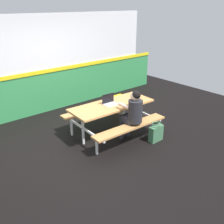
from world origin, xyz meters
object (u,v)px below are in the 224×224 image
student_nearer (133,112)px  laptop_silver (110,102)px  backpack_dark (118,103)px  tote_bag_bright (156,133)px  picnic_table_main (112,111)px

student_nearer → laptop_silver: student_nearer is taller
backpack_dark → tote_bag_bright: size_ratio=1.02×
picnic_table_main → backpack_dark: size_ratio=4.45×
backpack_dark → tote_bag_bright: backpack_dark is taller
backpack_dark → laptop_silver: bearing=-138.9°
student_nearer → tote_bag_bright: (0.42, -0.33, -0.51)m
picnic_table_main → tote_bag_bright: size_ratio=4.56×
picnic_table_main → laptop_silver: 0.22m
laptop_silver → tote_bag_bright: 1.23m
picnic_table_main → backpack_dark: bearing=43.1°
picnic_table_main → student_nearer: (0.10, -0.56, 0.13)m
laptop_silver → backpack_dark: laptop_silver is taller
student_nearer → backpack_dark: bearing=58.4°
picnic_table_main → student_nearer: student_nearer is taller
student_nearer → tote_bag_bright: bearing=-38.1°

